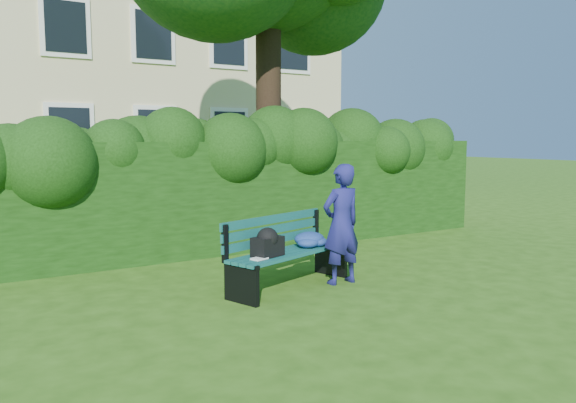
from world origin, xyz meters
TOP-DOWN VIEW (x-y plane):
  - ground at (0.00, 0.00)m, footprint 80.00×80.00m
  - apartment_building at (-0.00, 13.99)m, footprint 16.00×8.08m
  - hedge at (0.00, 2.20)m, footprint 10.00×1.00m
  - park_bench at (-0.57, -0.36)m, footprint 1.90×1.10m
  - man_reading at (0.08, -0.57)m, footprint 0.57×0.38m

SIDE VIEW (x-z plane):
  - ground at x=0.00m, z-range 0.00..0.00m
  - park_bench at x=-0.57m, z-range 0.05..0.94m
  - man_reading at x=0.08m, z-range 0.00..1.54m
  - hedge at x=0.00m, z-range 0.00..1.80m
  - apartment_building at x=0.00m, z-range 0.00..12.00m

